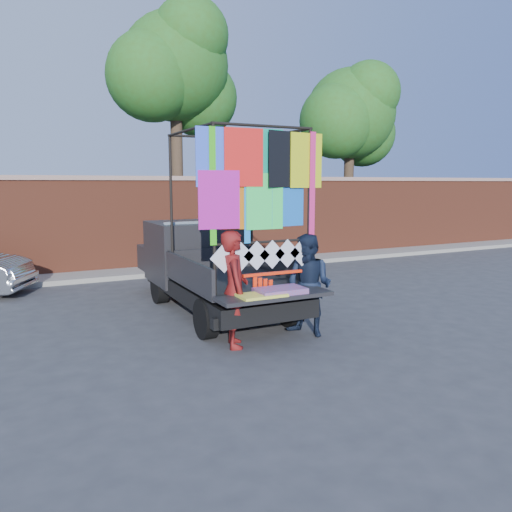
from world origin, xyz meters
name	(u,v)px	position (x,y,z in m)	size (l,w,h in m)	color
ground	(278,335)	(0.00, 0.00, 0.00)	(90.00, 90.00, 0.00)	#38383A
brick_wall	(157,222)	(0.00, 7.00, 1.33)	(30.00, 0.45, 2.61)	brown
curb	(166,270)	(0.00, 6.30, 0.06)	(30.00, 1.20, 0.12)	gray
tree_mid	(177,72)	(1.02, 8.12, 5.70)	(4.20, 3.30, 7.73)	#38281C
tree_right	(352,117)	(7.52, 8.12, 4.75)	(4.20, 3.30, 6.62)	#38281C
pickup_truck	(205,264)	(-0.35, 2.37, 0.83)	(2.06, 5.18, 3.26)	black
woman	(234,289)	(-0.86, -0.20, 0.87)	(0.63, 0.42, 1.74)	maroon
man	(309,285)	(0.43, -0.23, 0.81)	(0.79, 0.62, 1.63)	#151F34
streamer_bundle	(267,287)	(-0.32, -0.23, 0.85)	(1.01, 0.06, 0.69)	#FF2E0D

